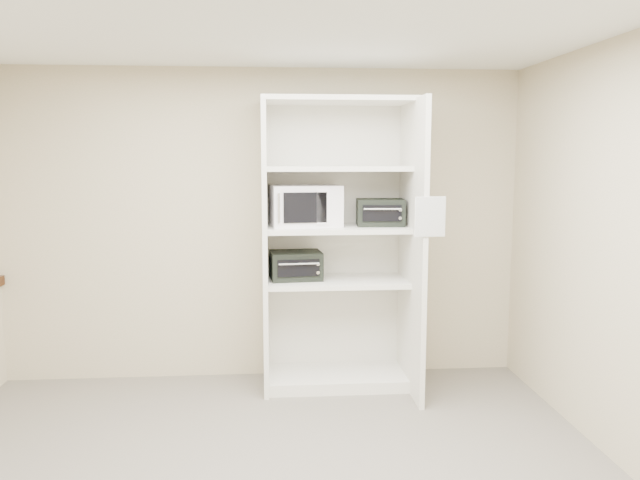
{
  "coord_description": "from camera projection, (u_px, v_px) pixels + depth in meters",
  "views": [
    {
      "loc": [
        0.07,
        -3.45,
        1.94
      ],
      "look_at": [
        0.45,
        1.33,
        1.3
      ],
      "focal_mm": 35.0,
      "sensor_mm": 36.0,
      "label": 1
    }
  ],
  "objects": [
    {
      "name": "ceiling",
      "position": [
        256.0,
        13.0,
        3.3
      ],
      "size": [
        4.5,
        4.0,
        0.01
      ],
      "primitive_type": "cube",
      "color": "white"
    },
    {
      "name": "wall_back",
      "position": [
        263.0,
        225.0,
        5.46
      ],
      "size": [
        4.5,
        0.02,
        2.7
      ],
      "primitive_type": "cube",
      "color": "beige",
      "rests_on": "ground"
    },
    {
      "name": "wall_front",
      "position": [
        244.0,
        405.0,
        1.5
      ],
      "size": [
        4.5,
        0.02,
        2.7
      ],
      "primitive_type": "cube",
      "color": "beige",
      "rests_on": "ground"
    },
    {
      "name": "shelving_unit",
      "position": [
        342.0,
        254.0,
        5.24
      ],
      "size": [
        1.24,
        0.92,
        2.42
      ],
      "color": "silver",
      "rests_on": "floor"
    },
    {
      "name": "microwave",
      "position": [
        305.0,
        205.0,
        5.22
      ],
      "size": [
        0.61,
        0.49,
        0.34
      ],
      "primitive_type": "cube",
      "rotation": [
        0.0,
        0.0,
        0.11
      ],
      "color": "white",
      "rests_on": "shelving_unit"
    },
    {
      "name": "toaster_oven_upper",
      "position": [
        380.0,
        212.0,
        5.24
      ],
      "size": [
        0.41,
        0.32,
        0.22
      ],
      "primitive_type": "cube",
      "rotation": [
        0.0,
        0.0,
        -0.07
      ],
      "color": "black",
      "rests_on": "shelving_unit"
    },
    {
      "name": "toaster_oven_lower",
      "position": [
        296.0,
        265.0,
        5.25
      ],
      "size": [
        0.45,
        0.36,
        0.23
      ],
      "primitive_type": "cube",
      "rotation": [
        0.0,
        0.0,
        0.09
      ],
      "color": "black",
      "rests_on": "shelving_unit"
    },
    {
      "name": "paper_sign",
      "position": [
        430.0,
        217.0,
        4.62
      ],
      "size": [
        0.23,
        0.02,
        0.29
      ],
      "primitive_type": "cube",
      "rotation": [
        0.0,
        0.0,
        0.08
      ],
      "color": "white",
      "rests_on": "shelving_unit"
    }
  ]
}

